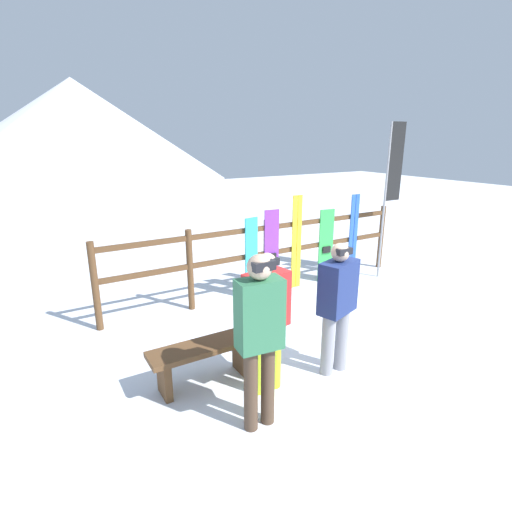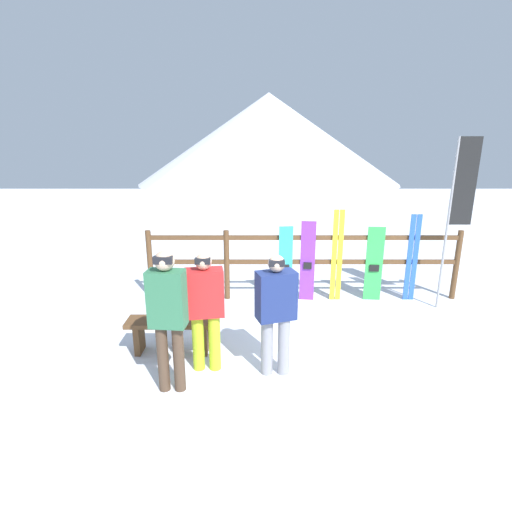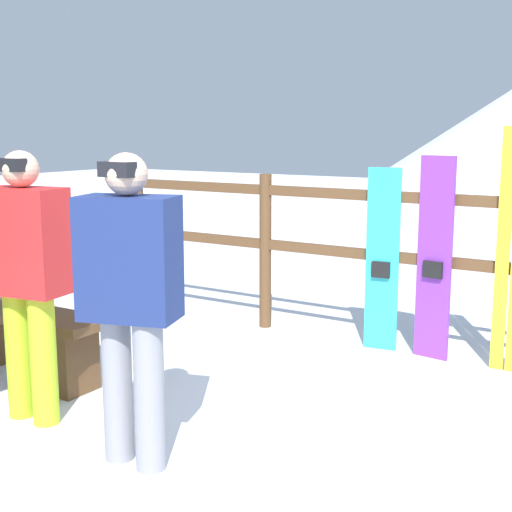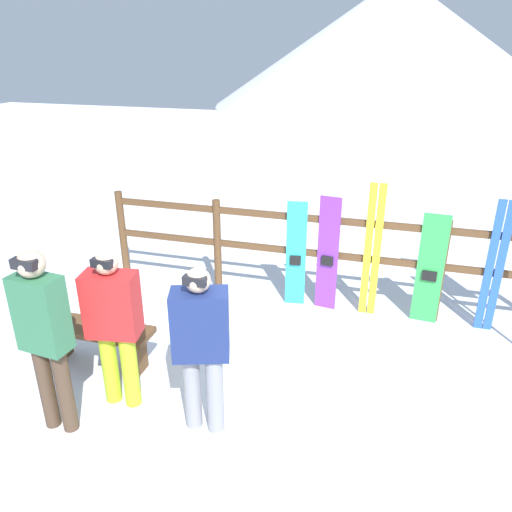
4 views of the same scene
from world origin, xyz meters
TOP-DOWN VIEW (x-y plane):
  - ground_plane at (0.00, 0.00)m, footprint 40.00×40.00m
  - mountain_backdrop at (0.00, 24.15)m, footprint 18.00×18.00m
  - fence at (0.00, 2.15)m, footprint 5.70×0.10m
  - bench at (-2.03, 0.19)m, footprint 1.22×0.36m
  - person_plaid_green at (-1.85, -0.70)m, footprint 0.43×0.27m
  - person_navy at (-0.62, -0.34)m, footprint 0.52×0.39m
  - person_red at (-1.50, -0.24)m, footprint 0.50×0.33m
  - snowboard_cyan at (-0.33, 2.09)m, footprint 0.25×0.08m
  - snowboard_purple at (0.07, 2.09)m, footprint 0.26×0.08m
  - ski_pair_yellow at (0.60, 2.10)m, footprint 0.20×0.02m
  - snowboard_green at (1.28, 2.09)m, footprint 0.31×0.07m
  - ski_pair_blue at (1.96, 2.10)m, footprint 0.20×0.02m

SIDE VIEW (x-z plane):
  - ground_plane at x=0.00m, z-range 0.00..0.00m
  - bench at x=-2.03m, z-range 0.11..0.59m
  - snowboard_green at x=1.28m, z-range 0.00..1.37m
  - snowboard_cyan at x=-0.33m, z-range 0.00..1.38m
  - snowboard_purple at x=0.07m, z-range 0.00..1.47m
  - fence at x=0.00m, z-range 0.12..1.41m
  - ski_pair_blue at x=1.96m, z-range 0.00..1.60m
  - ski_pair_yellow at x=0.60m, z-range 0.00..1.68m
  - person_red at x=-1.50m, z-range 0.11..1.66m
  - person_navy at x=-0.62m, z-range 0.11..1.66m
  - person_plaid_green at x=-1.85m, z-range 0.15..1.85m
  - mountain_backdrop at x=0.00m, z-range 0.00..6.00m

